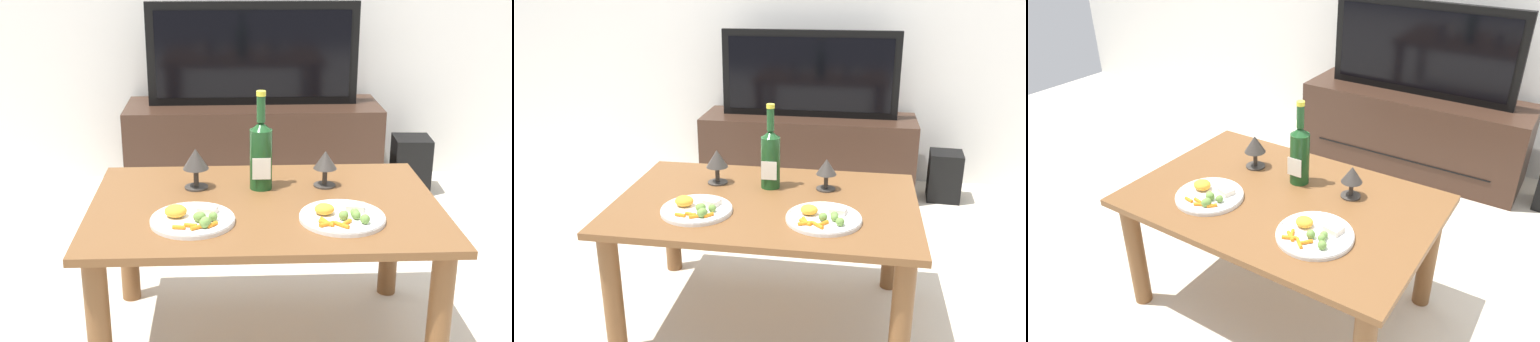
% 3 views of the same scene
% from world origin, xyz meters
% --- Properties ---
extents(ground_plane, '(6.40, 6.40, 0.00)m').
position_xyz_m(ground_plane, '(0.00, 0.00, 0.00)').
color(ground_plane, beige).
extents(dining_table, '(1.11, 0.75, 0.50)m').
position_xyz_m(dining_table, '(0.00, 0.00, 0.41)').
color(dining_table, brown).
rests_on(dining_table, ground_plane).
extents(tv_stand, '(1.32, 0.42, 0.48)m').
position_xyz_m(tv_stand, '(0.02, 1.43, 0.24)').
color(tv_stand, '#382319').
rests_on(tv_stand, ground_plane).
extents(tv_screen, '(1.07, 0.05, 0.52)m').
position_xyz_m(tv_screen, '(0.02, 1.43, 0.74)').
color(tv_screen, black).
rests_on(tv_screen, tv_stand).
extents(floor_speaker, '(0.20, 0.20, 0.30)m').
position_xyz_m(floor_speaker, '(0.86, 1.40, 0.15)').
color(floor_speaker, black).
rests_on(floor_speaker, ground_plane).
extents(wine_bottle, '(0.08, 0.08, 0.33)m').
position_xyz_m(wine_bottle, '(-0.01, 0.14, 0.63)').
color(wine_bottle, '#19471E').
rests_on(wine_bottle, dining_table).
extents(goblet_left, '(0.09, 0.09, 0.14)m').
position_xyz_m(goblet_left, '(-0.22, 0.15, 0.60)').
color(goblet_left, '#38332D').
rests_on(goblet_left, dining_table).
extents(goblet_right, '(0.08, 0.08, 0.13)m').
position_xyz_m(goblet_right, '(0.21, 0.15, 0.59)').
color(goblet_right, '#38332D').
rests_on(goblet_right, dining_table).
extents(dinner_plate_left, '(0.25, 0.25, 0.05)m').
position_xyz_m(dinner_plate_left, '(-0.22, -0.15, 0.52)').
color(dinner_plate_left, white).
rests_on(dinner_plate_left, dining_table).
extents(dinner_plate_right, '(0.26, 0.26, 0.05)m').
position_xyz_m(dinner_plate_right, '(0.22, -0.14, 0.52)').
color(dinner_plate_right, white).
rests_on(dinner_plate_right, dining_table).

